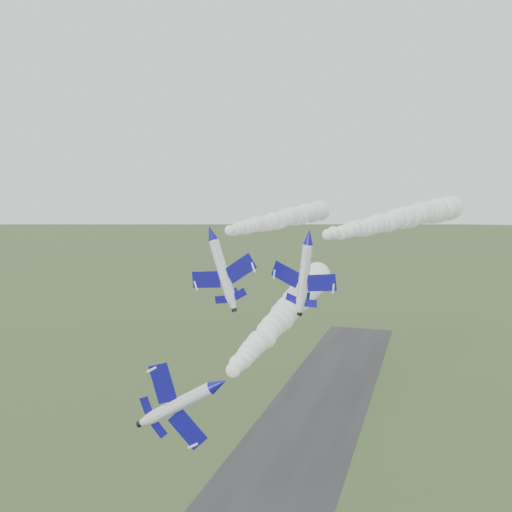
{
  "coord_description": "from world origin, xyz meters",
  "views": [
    {
      "loc": [
        26.43,
        -63.09,
        52.91
      ],
      "look_at": [
        0.72,
        18.64,
        43.57
      ],
      "focal_mm": 40.0,
      "sensor_mm": 36.0,
      "label": 1
    }
  ],
  "objects": [
    {
      "name": "jet_pair_right",
      "position": [
        7.92,
        22.61,
        46.37
      ],
      "size": [
        11.55,
        13.5,
        3.5
      ],
      "rotation": [
        0.0,
        0.12,
        -0.3
      ],
      "color": "white"
    },
    {
      "name": "jet_lead",
      "position": [
        4.68,
        -7.34,
        32.44
      ],
      "size": [
        5.3,
        12.32,
        8.86
      ],
      "rotation": [
        0.0,
        1.05,
        0.05
      ],
      "color": "white"
    },
    {
      "name": "runway",
      "position": [
        0.0,
        30.0,
        0.02
      ],
      "size": [
        24.0,
        260.0,
        0.04
      ],
      "primitive_type": "cube",
      "color": "#2A292C",
      "rests_on": "ground"
    },
    {
      "name": "smoke_trail_jet_pair_left",
      "position": [
        -3.81,
        52.49,
        47.8
      ],
      "size": [
        13.55,
        54.46,
        4.74
      ],
      "primitive_type": null,
      "rotation": [
        0.0,
        0.0,
        -0.16
      ],
      "color": "white"
    },
    {
      "name": "smoke_trail_jet_pair_right",
      "position": [
        20.1,
        58.44,
        47.91
      ],
      "size": [
        26.36,
        67.86,
        5.87
      ],
      "primitive_type": null,
      "rotation": [
        0.0,
        0.0,
        -0.3
      ],
      "color": "white"
    },
    {
      "name": "jet_pair_left",
      "position": [
        -7.77,
        21.49,
        46.72
      ],
      "size": [
        11.57,
        14.42,
        4.74
      ],
      "rotation": [
        0.0,
        -0.33,
        -0.16
      ],
      "color": "white"
    },
    {
      "name": "smoke_trail_jet_lead",
      "position": [
        3.97,
        25.48,
        34.13
      ],
      "size": [
        8.45,
        60.42,
        5.52
      ],
      "primitive_type": null,
      "rotation": [
        0.0,
        0.0,
        0.05
      ],
      "color": "white"
    }
  ]
}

